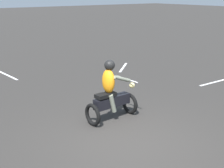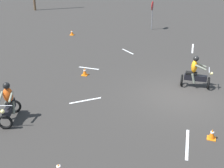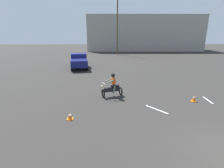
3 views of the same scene
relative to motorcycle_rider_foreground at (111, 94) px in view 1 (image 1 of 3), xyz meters
The scene contains 5 objects.
ground_plane 1.54m from the motorcycle_rider_foreground, 159.11° to the left, with size 120.00×120.00×0.00m, color #2D2B28.
motorcycle_rider_foreground is the anchor object (origin of this frame).
lane_stripe_e 6.46m from the motorcycle_rider_foreground, ahead, with size 0.10×2.09×0.01m, color silver.
lane_stripe_s 5.55m from the motorcycle_rider_foreground, 84.84° to the right, with size 0.10×1.99×0.01m, color silver.
lane_stripe_se 6.06m from the motorcycle_rider_foreground, 42.15° to the right, with size 0.10×1.78×0.01m, color silver.
Camera 1 is at (-4.99, 4.20, 3.35)m, focal length 50.00 mm.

